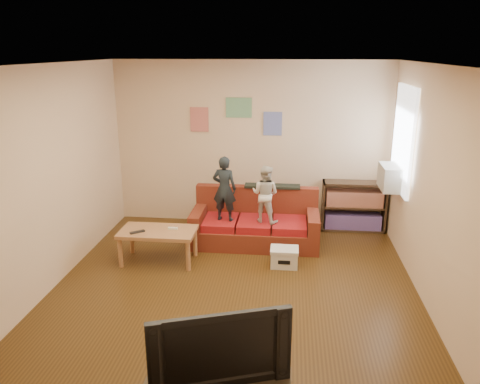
# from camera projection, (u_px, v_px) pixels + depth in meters

# --- Properties ---
(room_shell) EXTENTS (4.52, 5.02, 2.72)m
(room_shell) POSITION_uv_depth(u_px,v_px,m) (233.00, 187.00, 5.32)
(room_shell) COLOR #4D3213
(room_shell) RESTS_ON ground
(sofa) EXTENTS (1.91, 0.88, 0.84)m
(sofa) POSITION_uv_depth(u_px,v_px,m) (255.00, 224.00, 7.16)
(sofa) COLOR maroon
(sofa) RESTS_ON ground
(child_a) EXTENTS (0.39, 0.29, 0.98)m
(child_a) POSITION_uv_depth(u_px,v_px,m) (224.00, 189.00, 6.87)
(child_a) COLOR black
(child_a) RESTS_ON sofa
(child_b) EXTENTS (0.50, 0.45, 0.85)m
(child_b) POSITION_uv_depth(u_px,v_px,m) (265.00, 194.00, 6.83)
(child_b) COLOR silver
(child_b) RESTS_ON sofa
(coffee_table) EXTENTS (1.04, 0.57, 0.47)m
(coffee_table) POSITION_uv_depth(u_px,v_px,m) (158.00, 235.00, 6.45)
(coffee_table) COLOR #B47A4D
(coffee_table) RESTS_ON ground
(remote) EXTENTS (0.19, 0.16, 0.02)m
(remote) POSITION_uv_depth(u_px,v_px,m) (137.00, 232.00, 6.34)
(remote) COLOR black
(remote) RESTS_ON coffee_table
(game_controller) EXTENTS (0.13, 0.04, 0.03)m
(game_controller) POSITION_uv_depth(u_px,v_px,m) (173.00, 228.00, 6.46)
(game_controller) COLOR white
(game_controller) RESTS_ON coffee_table
(bookshelf) EXTENTS (1.02, 0.31, 0.81)m
(bookshelf) POSITION_uv_depth(u_px,v_px,m) (353.00, 209.00, 7.62)
(bookshelf) COLOR #3E2C1D
(bookshelf) RESTS_ON ground
(window) EXTENTS (0.04, 1.08, 1.48)m
(window) POSITION_uv_depth(u_px,v_px,m) (403.00, 139.00, 6.57)
(window) COLOR white
(window) RESTS_ON room_shell
(ac_unit) EXTENTS (0.28, 0.55, 0.35)m
(ac_unit) POSITION_uv_depth(u_px,v_px,m) (391.00, 177.00, 6.75)
(ac_unit) COLOR #B7B2A3
(ac_unit) RESTS_ON window
(artwork_left) EXTENTS (0.30, 0.01, 0.40)m
(artwork_left) POSITION_uv_depth(u_px,v_px,m) (199.00, 119.00, 7.65)
(artwork_left) COLOR #D87266
(artwork_left) RESTS_ON room_shell
(artwork_center) EXTENTS (0.42, 0.01, 0.32)m
(artwork_center) POSITION_uv_depth(u_px,v_px,m) (239.00, 108.00, 7.52)
(artwork_center) COLOR #72B27F
(artwork_center) RESTS_ON room_shell
(artwork_right) EXTENTS (0.30, 0.01, 0.38)m
(artwork_right) POSITION_uv_depth(u_px,v_px,m) (273.00, 124.00, 7.54)
(artwork_right) COLOR #727FCC
(artwork_right) RESTS_ON room_shell
(file_box) EXTENTS (0.38, 0.29, 0.26)m
(file_box) POSITION_uv_depth(u_px,v_px,m) (284.00, 257.00, 6.39)
(file_box) COLOR white
(file_box) RESTS_ON ground
(television) EXTENTS (1.06, 0.48, 0.62)m
(television) POSITION_uv_depth(u_px,v_px,m) (218.00, 343.00, 3.54)
(television) COLOR black
(television) RESTS_ON tv_stand
(tissue) EXTENTS (0.11, 0.11, 0.10)m
(tissue) POSITION_uv_depth(u_px,v_px,m) (285.00, 250.00, 6.81)
(tissue) COLOR silver
(tissue) RESTS_ON ground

